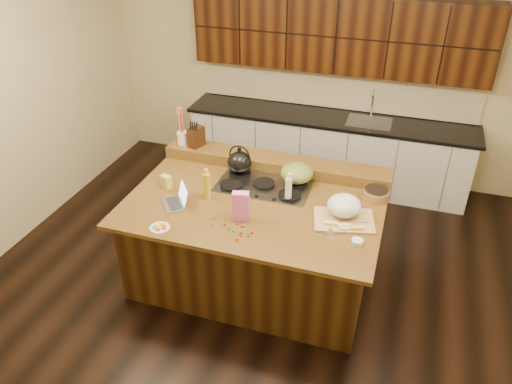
% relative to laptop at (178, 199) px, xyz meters
% --- Properties ---
extents(room, '(5.52, 5.02, 2.72)m').
position_rel_laptop_xyz_m(room, '(0.66, 0.25, 0.38)').
color(room, black).
rests_on(room, ground).
extents(island, '(2.40, 1.60, 0.92)m').
position_rel_laptop_xyz_m(island, '(0.66, 0.25, -0.51)').
color(island, black).
rests_on(island, ground).
extents(back_ledge, '(2.40, 0.30, 0.12)m').
position_rel_laptop_xyz_m(back_ledge, '(0.66, 0.95, 0.01)').
color(back_ledge, black).
rests_on(back_ledge, island).
extents(cooktop, '(0.92, 0.52, 0.05)m').
position_rel_laptop_xyz_m(cooktop, '(0.66, 0.55, -0.04)').
color(cooktop, gray).
rests_on(cooktop, island).
extents(back_counter, '(3.70, 0.66, 2.40)m').
position_rel_laptop_xyz_m(back_counter, '(0.96, 2.48, 0.01)').
color(back_counter, silver).
rests_on(back_counter, ground).
extents(kettle, '(0.28, 0.28, 0.22)m').
position_rel_laptop_xyz_m(kettle, '(0.36, 0.68, 0.10)').
color(kettle, black).
rests_on(kettle, cooktop).
extents(green_bowl, '(0.40, 0.40, 0.18)m').
position_rel_laptop_xyz_m(green_bowl, '(0.96, 0.68, 0.08)').
color(green_bowl, olive).
rests_on(green_bowl, cooktop).
extents(laptop, '(0.35, 0.36, 0.20)m').
position_rel_laptop_xyz_m(laptop, '(0.00, 0.00, 0.00)').
color(laptop, '#B7B7BC').
rests_on(laptop, island).
extents(oil_bottle, '(0.09, 0.09, 0.27)m').
position_rel_laptop_xyz_m(oil_bottle, '(0.22, 0.17, 0.08)').
color(oil_bottle, gold).
rests_on(oil_bottle, island).
extents(vinegar_bottle, '(0.08, 0.08, 0.25)m').
position_rel_laptop_xyz_m(vinegar_bottle, '(0.96, 0.36, 0.07)').
color(vinegar_bottle, silver).
rests_on(vinegar_bottle, island).
extents(wooden_tray, '(0.60, 0.49, 0.21)m').
position_rel_laptop_xyz_m(wooden_tray, '(1.51, 0.25, 0.04)').
color(wooden_tray, tan).
rests_on(wooden_tray, island).
extents(ramekin_a, '(0.12, 0.12, 0.04)m').
position_rel_laptop_xyz_m(ramekin_a, '(1.68, -0.10, -0.03)').
color(ramekin_a, white).
rests_on(ramekin_a, island).
extents(ramekin_b, '(0.11, 0.11, 0.04)m').
position_rel_laptop_xyz_m(ramekin_b, '(1.54, 0.06, -0.03)').
color(ramekin_b, white).
rests_on(ramekin_b, island).
extents(ramekin_c, '(0.13, 0.13, 0.04)m').
position_rel_laptop_xyz_m(ramekin_c, '(1.54, 0.33, -0.03)').
color(ramekin_c, white).
rests_on(ramekin_c, island).
extents(strainer_bowl, '(0.31, 0.31, 0.09)m').
position_rel_laptop_xyz_m(strainer_bowl, '(1.74, 0.66, -0.01)').
color(strainer_bowl, '#996B3F').
rests_on(strainer_bowl, island).
extents(kitchen_timer, '(0.08, 0.08, 0.07)m').
position_rel_laptop_xyz_m(kitchen_timer, '(1.44, -0.03, -0.02)').
color(kitchen_timer, silver).
rests_on(kitchen_timer, island).
extents(pink_bag, '(0.16, 0.11, 0.28)m').
position_rel_laptop_xyz_m(pink_bag, '(0.64, -0.05, 0.09)').
color(pink_bag, pink).
rests_on(pink_bag, island).
extents(candy_plate, '(0.19, 0.19, 0.01)m').
position_rel_laptop_xyz_m(candy_plate, '(0.01, -0.41, -0.05)').
color(candy_plate, white).
rests_on(candy_plate, island).
extents(package_box, '(0.12, 0.10, 0.14)m').
position_rel_laptop_xyz_m(package_box, '(-0.24, 0.23, 0.02)').
color(package_box, gold).
rests_on(package_box, island).
extents(utensil_crock, '(0.14, 0.14, 0.14)m').
position_rel_laptop_xyz_m(utensil_crock, '(-0.39, 0.95, 0.14)').
color(utensil_crock, white).
rests_on(utensil_crock, back_ledge).
extents(knife_block, '(0.16, 0.20, 0.22)m').
position_rel_laptop_xyz_m(knife_block, '(-0.23, 0.95, 0.18)').
color(knife_block, black).
rests_on(knife_block, back_ledge).
extents(gumdrop_0, '(0.02, 0.02, 0.02)m').
position_rel_laptop_xyz_m(gumdrop_0, '(0.69, -0.17, -0.04)').
color(gumdrop_0, red).
rests_on(gumdrop_0, island).
extents(gumdrop_1, '(0.02, 0.02, 0.02)m').
position_rel_laptop_xyz_m(gumdrop_1, '(0.59, -0.24, -0.04)').
color(gumdrop_1, '#198C26').
rests_on(gumdrop_1, island).
extents(gumdrop_2, '(0.02, 0.02, 0.02)m').
position_rel_laptop_xyz_m(gumdrop_2, '(0.71, -0.36, -0.04)').
color(gumdrop_2, red).
rests_on(gumdrop_2, island).
extents(gumdrop_3, '(0.02, 0.02, 0.02)m').
position_rel_laptop_xyz_m(gumdrop_3, '(0.71, -0.26, -0.04)').
color(gumdrop_3, '#198C26').
rests_on(gumdrop_3, island).
extents(gumdrop_4, '(0.02, 0.02, 0.02)m').
position_rel_laptop_xyz_m(gumdrop_4, '(0.80, -0.23, -0.04)').
color(gumdrop_4, red).
rests_on(gumdrop_4, island).
extents(gumdrop_5, '(0.02, 0.02, 0.02)m').
position_rel_laptop_xyz_m(gumdrop_5, '(0.79, -0.28, -0.04)').
color(gumdrop_5, '#198C26').
rests_on(gumdrop_5, island).
extents(gumdrop_6, '(0.02, 0.02, 0.02)m').
position_rel_laptop_xyz_m(gumdrop_6, '(0.43, -0.24, -0.04)').
color(gumdrop_6, red).
rests_on(gumdrop_6, island).
extents(gumdrop_7, '(0.02, 0.02, 0.02)m').
position_rel_laptop_xyz_m(gumdrop_7, '(0.70, -0.15, -0.04)').
color(gumdrop_7, '#198C26').
rests_on(gumdrop_7, island).
extents(gumdrop_8, '(0.02, 0.02, 0.02)m').
position_rel_laptop_xyz_m(gumdrop_8, '(0.63, -0.15, -0.04)').
color(gumdrop_8, red).
rests_on(gumdrop_8, island).
extents(gumdrop_9, '(0.02, 0.02, 0.02)m').
position_rel_laptop_xyz_m(gumdrop_9, '(0.64, -0.26, -0.04)').
color(gumdrop_9, '#198C26').
rests_on(gumdrop_9, island).
extents(gumdrop_10, '(0.02, 0.02, 0.02)m').
position_rel_laptop_xyz_m(gumdrop_10, '(0.53, -0.19, -0.04)').
color(gumdrop_10, red).
rests_on(gumdrop_10, island).
extents(gumdrop_11, '(0.02, 0.02, 0.02)m').
position_rel_laptop_xyz_m(gumdrop_11, '(0.40, -0.14, -0.04)').
color(gumdrop_11, '#198C26').
rests_on(gumdrop_11, island).
extents(gumdrop_12, '(0.02, 0.02, 0.02)m').
position_rel_laptop_xyz_m(gumdrop_12, '(0.72, -0.30, -0.04)').
color(gumdrop_12, red).
rests_on(gumdrop_12, island).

